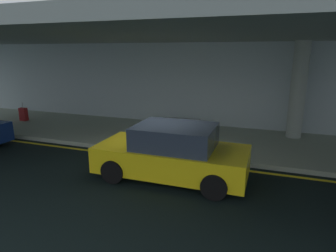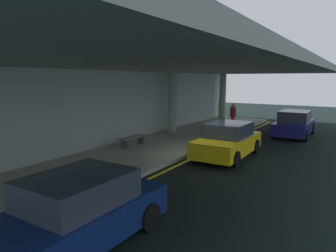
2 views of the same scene
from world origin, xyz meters
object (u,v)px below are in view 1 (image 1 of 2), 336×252
at_px(support_column_far_left, 298,90).
at_px(bench_metal, 181,122).
at_px(suitcase_upright_primary, 23,114).
at_px(car_yellow_taxi, 172,153).

xyz_separation_m(support_column_far_left, bench_metal, (-4.48, -0.50, -1.47)).
relative_size(support_column_far_left, suitcase_upright_primary, 4.06).
bearing_deg(bench_metal, suitcase_upright_primary, -173.75).
bearing_deg(support_column_far_left, suitcase_upright_primary, -173.71).
distance_m(car_yellow_taxi, suitcase_upright_primary, 9.51).
distance_m(support_column_far_left, car_yellow_taxi, 6.08).
relative_size(suitcase_upright_primary, bench_metal, 0.56).
height_order(support_column_far_left, bench_metal, support_column_far_left).
height_order(support_column_far_left, car_yellow_taxi, support_column_far_left).
xyz_separation_m(support_column_far_left, car_yellow_taxi, (-3.38, -4.90, -1.26)).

